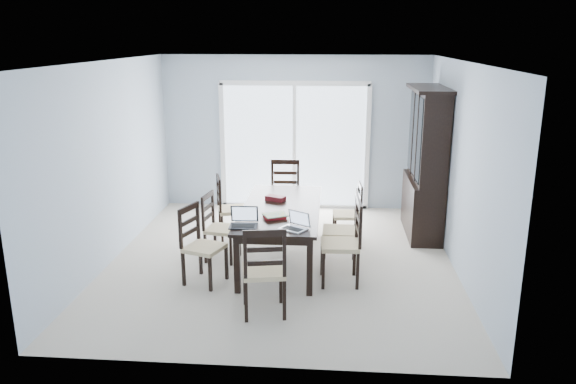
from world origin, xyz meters
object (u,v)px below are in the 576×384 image
(dining_table, at_px, (281,213))
(laptop_dark, at_px, (243,223))
(chair_right_mid, at_px, (347,221))
(hot_tub, at_px, (283,167))
(china_hutch, at_px, (426,164))
(cell_phone, at_px, (275,232))
(chair_end_far, at_px, (285,186))
(chair_left_near, at_px, (197,236))
(chair_right_far, at_px, (353,207))
(chair_end_near, at_px, (264,262))
(chair_right_near, at_px, (349,233))
(laptop_silver, at_px, (293,226))
(chair_left_mid, at_px, (216,220))
(chair_left_far, at_px, (227,201))
(game_box, at_px, (275,198))

(dining_table, distance_m, laptop_dark, 0.91)
(dining_table, height_order, chair_right_mid, chair_right_mid)
(dining_table, height_order, laptop_dark, laptop_dark)
(hot_tub, bearing_deg, china_hutch, -45.36)
(cell_phone, bearing_deg, chair_end_far, 78.85)
(chair_left_near, height_order, chair_right_far, chair_left_near)
(chair_right_far, distance_m, chair_end_near, 2.55)
(chair_left_near, height_order, chair_right_near, chair_right_near)
(chair_end_far, xyz_separation_m, laptop_silver, (0.30, -2.34, 0.17))
(laptop_dark, bearing_deg, laptop_silver, -7.17)
(chair_left_mid, distance_m, chair_end_far, 1.67)
(china_hutch, xyz_separation_m, chair_left_near, (-2.97, -1.97, -0.49))
(chair_right_near, bearing_deg, chair_right_mid, -3.04)
(chair_right_far, relative_size, laptop_silver, 2.84)
(chair_left_far, height_order, game_box, chair_left_far)
(chair_left_far, bearing_deg, chair_end_near, 3.60)
(chair_right_far, xyz_separation_m, game_box, (-1.06, -0.51, 0.25))
(chair_left_mid, bearing_deg, laptop_dark, 40.69)
(dining_table, xyz_separation_m, china_hutch, (2.02, 1.25, 0.40))
(chair_end_near, relative_size, game_box, 4.54)
(chair_right_far, xyz_separation_m, chair_end_near, (-0.99, -2.35, 0.09))
(dining_table, height_order, hot_tub, hot_tub)
(chair_left_near, bearing_deg, chair_right_far, 148.22)
(dining_table, xyz_separation_m, hot_tub, (-0.30, 3.61, -0.22))
(dining_table, relative_size, chair_left_near, 2.00)
(chair_left_near, xyz_separation_m, laptop_dark, (0.58, -0.10, 0.22))
(chair_right_near, bearing_deg, chair_left_near, 90.30)
(chair_left_far, bearing_deg, game_box, 41.83)
(chair_right_near, bearing_deg, chair_right_far, -7.36)
(chair_right_mid, bearing_deg, hot_tub, 18.34)
(china_hutch, distance_m, hot_tub, 3.37)
(cell_phone, bearing_deg, hot_tub, 80.48)
(laptop_silver, relative_size, cell_phone, 2.92)
(chair_right_near, height_order, chair_end_near, chair_right_near)
(laptop_silver, bearing_deg, cell_phone, -113.49)
(chair_left_near, bearing_deg, dining_table, 147.10)
(china_hutch, height_order, hot_tub, china_hutch)
(chair_left_near, bearing_deg, hot_tub, -168.72)
(chair_end_far, bearing_deg, china_hutch, 172.24)
(chair_left_near, distance_m, chair_end_far, 2.36)
(chair_right_far, relative_size, chair_end_near, 0.86)
(chair_right_mid, distance_m, laptop_silver, 1.03)
(laptop_dark, bearing_deg, cell_phone, -26.75)
(laptop_silver, bearing_deg, hot_tub, 129.29)
(chair_right_far, bearing_deg, chair_left_near, 124.42)
(chair_right_far, relative_size, hot_tub, 0.50)
(cell_phone, relative_size, hot_tub, 0.06)
(dining_table, height_order, chair_right_near, chair_right_near)
(dining_table, xyz_separation_m, chair_right_near, (0.86, -0.60, -0.04))
(chair_right_mid, distance_m, chair_right_far, 0.89)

